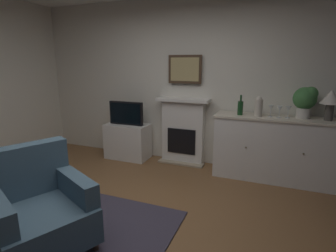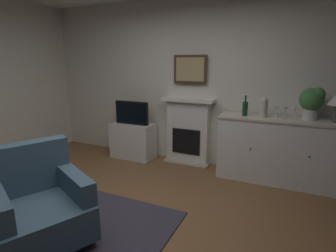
% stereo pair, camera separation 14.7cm
% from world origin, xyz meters
% --- Properties ---
extents(ground_plane, '(5.64, 4.44, 0.10)m').
position_xyz_m(ground_plane, '(0.00, 0.00, -0.05)').
color(ground_plane, brown).
rests_on(ground_plane, ground).
extents(wall_rear, '(5.64, 0.06, 2.67)m').
position_xyz_m(wall_rear, '(0.00, 2.19, 1.34)').
color(wall_rear, silver).
rests_on(wall_rear, ground_plane).
extents(area_rug, '(2.38, 1.79, 0.02)m').
position_xyz_m(area_rug, '(-0.71, -0.33, 0.01)').
color(area_rug, '#383342').
rests_on(area_rug, ground_plane).
extents(fireplace_unit, '(0.87, 0.30, 1.10)m').
position_xyz_m(fireplace_unit, '(-0.07, 2.06, 0.55)').
color(fireplace_unit, white).
rests_on(fireplace_unit, ground_plane).
extents(framed_picture, '(0.55, 0.04, 0.45)m').
position_xyz_m(framed_picture, '(-0.07, 2.11, 1.56)').
color(framed_picture, '#473323').
extents(sideboard_cabinet, '(1.67, 0.49, 0.93)m').
position_xyz_m(sideboard_cabinet, '(1.35, 1.88, 0.46)').
color(sideboard_cabinet, white).
rests_on(sideboard_cabinet, ground_plane).
extents(table_lamp, '(0.26, 0.26, 0.40)m').
position_xyz_m(table_lamp, '(1.97, 1.88, 1.21)').
color(table_lamp, '#4C4742').
rests_on(table_lamp, sideboard_cabinet).
extents(wine_bottle, '(0.08, 0.08, 0.29)m').
position_xyz_m(wine_bottle, '(0.86, 1.84, 1.03)').
color(wine_bottle, '#193F1E').
rests_on(wine_bottle, sideboard_cabinet).
extents(wine_glass_left, '(0.07, 0.07, 0.16)m').
position_xyz_m(wine_glass_left, '(1.27, 1.86, 1.05)').
color(wine_glass_left, silver).
rests_on(wine_glass_left, sideboard_cabinet).
extents(wine_glass_center, '(0.07, 0.07, 0.16)m').
position_xyz_m(wine_glass_center, '(1.38, 1.84, 1.05)').
color(wine_glass_center, silver).
rests_on(wine_glass_center, sideboard_cabinet).
extents(wine_glass_right, '(0.07, 0.07, 0.16)m').
position_xyz_m(wine_glass_right, '(1.49, 1.86, 1.05)').
color(wine_glass_right, silver).
rests_on(wine_glass_right, sideboard_cabinet).
extents(vase_decorative, '(0.11, 0.11, 0.28)m').
position_xyz_m(vase_decorative, '(1.10, 1.83, 1.07)').
color(vase_decorative, beige).
rests_on(vase_decorative, sideboard_cabinet).
extents(tv_cabinet, '(0.75, 0.42, 0.61)m').
position_xyz_m(tv_cabinet, '(-1.05, 1.90, 0.31)').
color(tv_cabinet, white).
rests_on(tv_cabinet, ground_plane).
extents(tv_set, '(0.62, 0.07, 0.40)m').
position_xyz_m(tv_set, '(-1.05, 1.88, 0.81)').
color(tv_set, black).
rests_on(tv_set, tv_cabinet).
extents(potted_plant_small, '(0.30, 0.30, 0.43)m').
position_xyz_m(potted_plant_small, '(1.69, 1.93, 1.18)').
color(potted_plant_small, beige).
rests_on(potted_plant_small, sideboard_cabinet).
extents(armchair, '(1.06, 1.03, 0.92)m').
position_xyz_m(armchair, '(-0.61, -0.45, 0.38)').
color(armchair, '#3F596B').
rests_on(armchair, ground_plane).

